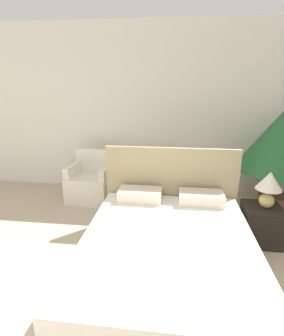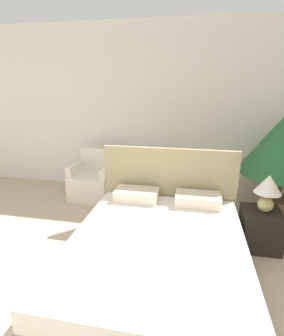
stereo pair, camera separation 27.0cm
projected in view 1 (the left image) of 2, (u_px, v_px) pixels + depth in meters
wall_back at (137, 110)px, 4.62m from camera, size 10.00×0.06×2.90m
bed at (168, 251)px, 2.68m from camera, size 1.73×2.14×1.12m
armchair_near_window_left at (91, 184)px, 4.42m from camera, size 0.75×0.66×0.83m
armchair_near_window_right at (148, 187)px, 4.31m from camera, size 0.71×0.61×0.83m
potted_palm at (283, 142)px, 3.68m from camera, size 1.22×1.22×1.62m
nightstand at (261, 224)px, 3.25m from camera, size 0.44×0.47×0.47m
table_lamp at (269, 185)px, 3.09m from camera, size 0.30×0.30×0.45m
side_table at (119, 189)px, 4.35m from camera, size 0.30×0.30×0.46m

